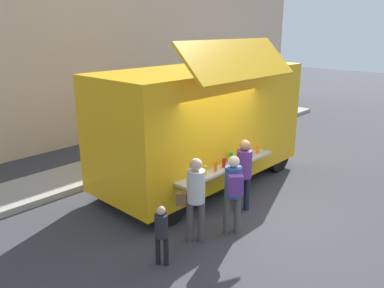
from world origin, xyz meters
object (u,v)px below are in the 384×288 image
customer_rear_waiting (195,193)px  food_truck_main (202,122)px  trash_bin (222,124)px  child_near_queue (161,230)px  customer_front_ordering (244,170)px  customer_mid_with_backpack (233,187)px

customer_rear_waiting → food_truck_main: bearing=-2.5°
food_truck_main → trash_bin: size_ratio=6.04×
child_near_queue → customer_rear_waiting: bearing=-24.6°
food_truck_main → customer_front_ordering: (-0.63, -1.71, -0.63)m
customer_rear_waiting → child_near_queue: customer_rear_waiting is taller
customer_rear_waiting → customer_mid_with_backpack: bearing=-68.3°
customer_mid_with_backpack → child_near_queue: customer_mid_with_backpack is taller
food_truck_main → child_near_queue: size_ratio=5.12×
trash_bin → customer_mid_with_backpack: customer_mid_with_backpack is taller
child_near_queue → trash_bin: bearing=0.2°
trash_bin → customer_rear_waiting: size_ratio=0.56×
trash_bin → customer_mid_with_backpack: bearing=-140.5°
customer_front_ordering → customer_rear_waiting: 1.62m
food_truck_main → customer_rear_waiting: size_ratio=3.39×
child_near_queue → food_truck_main: bearing=-0.3°
customer_front_ordering → customer_rear_waiting: size_ratio=0.99×
customer_front_ordering → customer_mid_with_backpack: bearing=132.1°
customer_front_ordering → child_near_queue: size_ratio=1.49×
food_truck_main → trash_bin: food_truck_main is taller
customer_front_ordering → child_near_queue: bearing=111.8°
food_truck_main → customer_rear_waiting: food_truck_main is taller
trash_bin → child_near_queue: bearing=-149.2°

